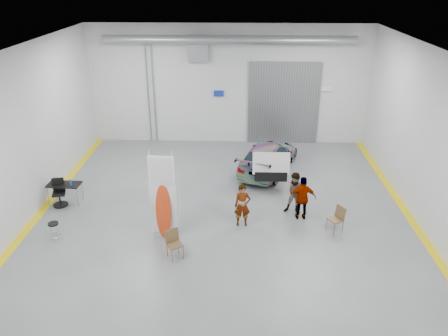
{
  "coord_description": "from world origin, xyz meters",
  "views": [
    {
      "loc": [
        0.5,
        -13.66,
        8.31
      ],
      "look_at": [
        -0.01,
        1.27,
        1.5
      ],
      "focal_mm": 35.0,
      "sensor_mm": 36.0,
      "label": 1
    }
  ],
  "objects_px": {
    "person_b": "(295,193)",
    "office_chair": "(60,194)",
    "person_c": "(303,198)",
    "folding_chair_near": "(175,250)",
    "surfboard_display": "(164,203)",
    "shop_stool": "(55,232)",
    "folding_chair_far": "(335,224)",
    "person_a": "(242,205)",
    "work_table": "(62,184)",
    "sedan_car": "(268,157)"
  },
  "relations": [
    {
      "from": "sedan_car",
      "to": "folding_chair_far",
      "type": "distance_m",
      "value": 5.46
    },
    {
      "from": "folding_chair_far",
      "to": "shop_stool",
      "type": "height_order",
      "value": "folding_chair_far"
    },
    {
      "from": "sedan_car",
      "to": "folding_chair_near",
      "type": "height_order",
      "value": "sedan_car"
    },
    {
      "from": "shop_stool",
      "to": "folding_chair_far",
      "type": "bearing_deg",
      "value": 5.62
    },
    {
      "from": "person_b",
      "to": "office_chair",
      "type": "bearing_deg",
      "value": -167.49
    },
    {
      "from": "sedan_car",
      "to": "person_b",
      "type": "bearing_deg",
      "value": 122.97
    },
    {
      "from": "surfboard_display",
      "to": "folding_chair_far",
      "type": "height_order",
      "value": "surfboard_display"
    },
    {
      "from": "person_b",
      "to": "shop_stool",
      "type": "distance_m",
      "value": 8.49
    },
    {
      "from": "sedan_car",
      "to": "surfboard_display",
      "type": "bearing_deg",
      "value": 77.24
    },
    {
      "from": "person_b",
      "to": "shop_stool",
      "type": "relative_size",
      "value": 2.31
    },
    {
      "from": "person_b",
      "to": "folding_chair_far",
      "type": "height_order",
      "value": "person_b"
    },
    {
      "from": "office_chair",
      "to": "person_c",
      "type": "bearing_deg",
      "value": -19.46
    },
    {
      "from": "person_b",
      "to": "office_chair",
      "type": "distance_m",
      "value": 8.96
    },
    {
      "from": "office_chair",
      "to": "sedan_car",
      "type": "bearing_deg",
      "value": 8.2
    },
    {
      "from": "person_c",
      "to": "folding_chair_far",
      "type": "height_order",
      "value": "person_c"
    },
    {
      "from": "person_c",
      "to": "folding_chair_near",
      "type": "relative_size",
      "value": 1.77
    },
    {
      "from": "person_c",
      "to": "folding_chair_far",
      "type": "relative_size",
      "value": 1.78
    },
    {
      "from": "person_a",
      "to": "folding_chair_near",
      "type": "relative_size",
      "value": 1.67
    },
    {
      "from": "office_chair",
      "to": "work_table",
      "type": "bearing_deg",
      "value": 59.12
    },
    {
      "from": "office_chair",
      "to": "person_b",
      "type": "bearing_deg",
      "value": -17.09
    },
    {
      "from": "surfboard_display",
      "to": "folding_chair_near",
      "type": "distance_m",
      "value": 1.64
    },
    {
      "from": "shop_stool",
      "to": "surfboard_display",
      "type": "bearing_deg",
      "value": 6.99
    },
    {
      "from": "person_b",
      "to": "surfboard_display",
      "type": "distance_m",
      "value": 4.89
    },
    {
      "from": "person_b",
      "to": "surfboard_display",
      "type": "bearing_deg",
      "value": -144.94
    },
    {
      "from": "person_c",
      "to": "office_chair",
      "type": "relative_size",
      "value": 1.58
    },
    {
      "from": "person_a",
      "to": "person_b",
      "type": "distance_m",
      "value": 2.15
    },
    {
      "from": "person_c",
      "to": "person_b",
      "type": "bearing_deg",
      "value": -61.22
    },
    {
      "from": "person_b",
      "to": "folding_chair_far",
      "type": "bearing_deg",
      "value": -30.08
    },
    {
      "from": "folding_chair_near",
      "to": "folding_chair_far",
      "type": "bearing_deg",
      "value": -14.58
    },
    {
      "from": "sedan_car",
      "to": "office_chair",
      "type": "distance_m",
      "value": 8.9
    },
    {
      "from": "shop_stool",
      "to": "office_chair",
      "type": "xyz_separation_m",
      "value": [
        -0.75,
        2.47,
        0.11
      ]
    },
    {
      "from": "surfboard_display",
      "to": "folding_chair_near",
      "type": "height_order",
      "value": "surfboard_display"
    },
    {
      "from": "person_c",
      "to": "office_chair",
      "type": "height_order",
      "value": "person_c"
    },
    {
      "from": "person_a",
      "to": "folding_chair_far",
      "type": "xyz_separation_m",
      "value": [
        3.2,
        -0.32,
        -0.49
      ]
    },
    {
      "from": "folding_chair_far",
      "to": "work_table",
      "type": "relative_size",
      "value": 0.73
    },
    {
      "from": "person_a",
      "to": "shop_stool",
      "type": "distance_m",
      "value": 6.38
    },
    {
      "from": "person_a",
      "to": "office_chair",
      "type": "height_order",
      "value": "person_a"
    },
    {
      "from": "folding_chair_far",
      "to": "person_a",
      "type": "bearing_deg",
      "value": -127.13
    },
    {
      "from": "folding_chair_far",
      "to": "shop_stool",
      "type": "distance_m",
      "value": 9.49
    },
    {
      "from": "sedan_car",
      "to": "folding_chair_far",
      "type": "height_order",
      "value": "sedan_car"
    },
    {
      "from": "sedan_car",
      "to": "shop_stool",
      "type": "height_order",
      "value": "sedan_car"
    },
    {
      "from": "folding_chair_far",
      "to": "work_table",
      "type": "xyz_separation_m",
      "value": [
        -10.13,
        1.76,
        0.5
      ]
    },
    {
      "from": "surfboard_display",
      "to": "shop_stool",
      "type": "height_order",
      "value": "surfboard_display"
    },
    {
      "from": "person_b",
      "to": "sedan_car",
      "type": "bearing_deg",
      "value": 115.87
    },
    {
      "from": "surfboard_display",
      "to": "office_chair",
      "type": "bearing_deg",
      "value": 159.92
    },
    {
      "from": "surfboard_display",
      "to": "shop_stool",
      "type": "relative_size",
      "value": 4.46
    },
    {
      "from": "shop_stool",
      "to": "person_c",
      "type": "bearing_deg",
      "value": 11.89
    },
    {
      "from": "person_a",
      "to": "shop_stool",
      "type": "bearing_deg",
      "value": -172.06
    },
    {
      "from": "shop_stool",
      "to": "person_a",
      "type": "bearing_deg",
      "value": 11.32
    },
    {
      "from": "sedan_car",
      "to": "office_chair",
      "type": "height_order",
      "value": "sedan_car"
    }
  ]
}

